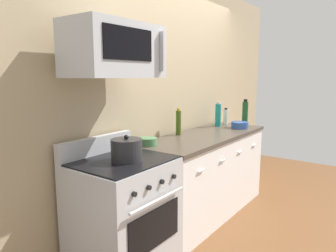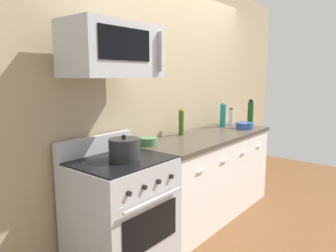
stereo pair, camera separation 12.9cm
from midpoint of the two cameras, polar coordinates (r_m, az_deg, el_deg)
ground_plane at (r=3.77m, az=5.60°, el=-15.41°), size 5.96×5.96×0.00m
back_wall at (r=3.66m, az=0.36°, el=5.80°), size 4.97×0.10×2.70m
counter_unit at (r=3.60m, az=5.72°, el=-8.74°), size 1.88×0.66×0.92m
range_oven at (r=2.63m, az=-9.64°, el=-15.63°), size 0.76×0.69×1.07m
microwave at (r=2.43m, az=-11.23°, el=13.36°), size 0.74×0.44×0.40m
bottle_vinegar_white at (r=4.21m, az=9.62°, el=1.69°), size 0.06×0.06×0.22m
bottle_olive_oil at (r=3.42m, az=0.84°, el=0.67°), size 0.06×0.06×0.29m
bottle_sparkling_teal at (r=4.04m, az=8.22°, el=2.04°), size 0.07×0.07×0.32m
bottle_wine_green at (r=4.09m, az=13.00°, el=2.22°), size 0.07×0.07×0.35m
bowl_green_glaze at (r=2.94m, az=-4.96°, el=-2.79°), size 0.17×0.17×0.07m
bowl_blue_mixing at (r=3.96m, az=12.06°, el=0.21°), size 0.21×0.21×0.08m
stockpot at (r=2.41m, az=-9.10°, el=-4.33°), size 0.24×0.24×0.20m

